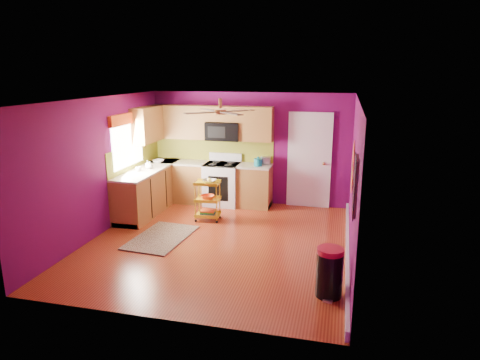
# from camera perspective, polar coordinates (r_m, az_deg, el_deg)

# --- Properties ---
(ground) EXTENTS (5.00, 5.00, 0.00)m
(ground) POSITION_cam_1_polar(r_m,az_deg,el_deg) (7.68, -2.86, -8.25)
(ground) COLOR maroon
(ground) RESTS_ON ground
(room_envelope) EXTENTS (4.54, 5.04, 2.52)m
(room_envelope) POSITION_cam_1_polar(r_m,az_deg,el_deg) (7.21, -2.82, 3.80)
(room_envelope) COLOR #620B51
(room_envelope) RESTS_ON ground
(lower_cabinets) EXTENTS (2.81, 2.31, 0.94)m
(lower_cabinets) POSITION_cam_1_polar(r_m,az_deg,el_deg) (9.59, -7.53, -0.98)
(lower_cabinets) COLOR brown
(lower_cabinets) RESTS_ON ground
(electric_range) EXTENTS (0.76, 0.66, 1.13)m
(electric_range) POSITION_cam_1_polar(r_m,az_deg,el_deg) (9.65, -2.37, -0.46)
(electric_range) COLOR white
(electric_range) RESTS_ON ground
(upper_cabinetry) EXTENTS (2.80, 2.30, 1.26)m
(upper_cabinetry) POSITION_cam_1_polar(r_m,az_deg,el_deg) (9.61, -6.45, 7.40)
(upper_cabinetry) COLOR brown
(upper_cabinetry) RESTS_ON ground
(left_window) EXTENTS (0.08, 1.35, 1.08)m
(left_window) POSITION_cam_1_polar(r_m,az_deg,el_deg) (9.01, -14.79, 6.15)
(left_window) COLOR white
(left_window) RESTS_ON ground
(panel_door) EXTENTS (0.95, 0.11, 2.15)m
(panel_door) POSITION_cam_1_polar(r_m,az_deg,el_deg) (9.48, 9.22, 2.46)
(panel_door) COLOR white
(panel_door) RESTS_ON ground
(right_wall_art) EXTENTS (0.04, 2.74, 1.04)m
(right_wall_art) POSITION_cam_1_polar(r_m,az_deg,el_deg) (6.63, 14.91, 0.72)
(right_wall_art) COLOR black
(right_wall_art) RESTS_ON ground
(ceiling_fan) EXTENTS (1.01, 1.01, 0.26)m
(ceiling_fan) POSITION_cam_1_polar(r_m,az_deg,el_deg) (7.31, -2.64, 9.17)
(ceiling_fan) COLOR #BF8C3F
(ceiling_fan) RESTS_ON ground
(shag_rug) EXTENTS (0.99, 1.51, 0.02)m
(shag_rug) POSITION_cam_1_polar(r_m,az_deg,el_deg) (7.97, -10.44, -7.53)
(shag_rug) COLOR black
(shag_rug) RESTS_ON ground
(rolling_cart) EXTENTS (0.51, 0.39, 0.88)m
(rolling_cart) POSITION_cam_1_polar(r_m,az_deg,el_deg) (8.63, -4.30, -2.50)
(rolling_cart) COLOR yellow
(rolling_cart) RESTS_ON ground
(trash_can) EXTENTS (0.42, 0.43, 0.69)m
(trash_can) POSITION_cam_1_polar(r_m,az_deg,el_deg) (5.96, 11.84, -11.96)
(trash_can) COLOR black
(trash_can) RESTS_ON ground
(teal_kettle) EXTENTS (0.18, 0.18, 0.21)m
(teal_kettle) POSITION_cam_1_polar(r_m,az_deg,el_deg) (9.30, 2.42, 2.40)
(teal_kettle) COLOR #127789
(teal_kettle) RESTS_ON lower_cabinets
(toaster) EXTENTS (0.22, 0.15, 0.18)m
(toaster) POSITION_cam_1_polar(r_m,az_deg,el_deg) (9.45, 3.39, 2.62)
(toaster) COLOR beige
(toaster) RESTS_ON lower_cabinets
(soap_bottle_a) EXTENTS (0.08, 0.08, 0.18)m
(soap_bottle_a) POSITION_cam_1_polar(r_m,az_deg,el_deg) (9.24, -12.22, 2.03)
(soap_bottle_a) COLOR #EA3F72
(soap_bottle_a) RESTS_ON lower_cabinets
(soap_bottle_b) EXTENTS (0.12, 0.12, 0.16)m
(soap_bottle_b) POSITION_cam_1_polar(r_m,az_deg,el_deg) (9.22, -11.96, 1.94)
(soap_bottle_b) COLOR white
(soap_bottle_b) RESTS_ON lower_cabinets
(counter_dish) EXTENTS (0.25, 0.25, 0.06)m
(counter_dish) POSITION_cam_1_polar(r_m,az_deg,el_deg) (9.83, -10.82, 2.49)
(counter_dish) COLOR white
(counter_dish) RESTS_ON lower_cabinets
(counter_cup) EXTENTS (0.12, 0.12, 0.09)m
(counter_cup) POSITION_cam_1_polar(r_m,az_deg,el_deg) (9.06, -13.38, 1.45)
(counter_cup) COLOR white
(counter_cup) RESTS_ON lower_cabinets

